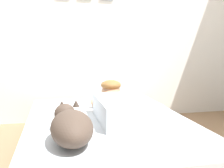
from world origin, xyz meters
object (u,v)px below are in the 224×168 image
pillow (121,99)px  cell_phone (121,130)px  bed (108,136)px  dog (71,126)px  coffee_cup (117,104)px  person_lying (120,104)px

pillow → cell_phone: (-0.21, -0.82, -0.05)m
bed → dog: dog is taller
pillow → cell_phone: size_ratio=3.71×
bed → pillow: (0.25, 0.51, 0.21)m
pillow → coffee_cup: size_ratio=4.16×
bed → person_lying: (0.12, 0.06, 0.26)m
cell_phone → person_lying: bearing=77.4°
dog → bed: bearing=53.9°
person_lying → dog: size_ratio=1.60×
pillow → person_lying: 0.47m
bed → dog: (-0.33, -0.45, 0.26)m
bed → coffee_cup: size_ratio=15.22×
person_lying → dog: bearing=-131.1°
bed → pillow: bearing=63.8°
cell_phone → bed: bearing=96.8°
person_lying → dog: (-0.45, -0.52, -0.00)m
pillow → dog: dog is taller
pillow → coffee_cup: bearing=-123.2°
person_lying → cell_phone: size_ratio=6.57×
bed → cell_phone: cell_phone is taller
coffee_cup → cell_phone: (-0.13, -0.69, -0.03)m
person_lying → dog: person_lying is taller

